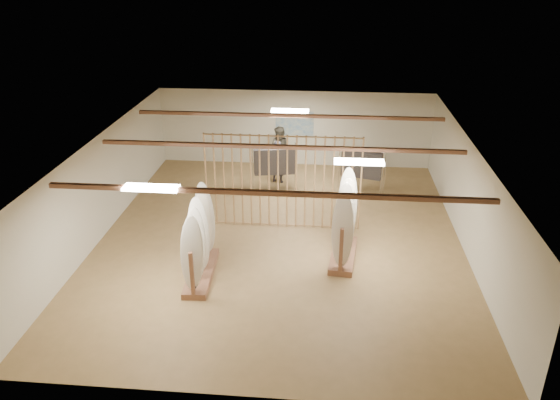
# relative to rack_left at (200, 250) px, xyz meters

# --- Properties ---
(floor) EXTENTS (12.00, 12.00, 0.00)m
(floor) POSITION_rel_rack_left_xyz_m (1.78, 2.06, -0.71)
(floor) COLOR #977749
(floor) RESTS_ON ground
(ceiling) EXTENTS (12.00, 12.00, 0.00)m
(ceiling) POSITION_rel_rack_left_xyz_m (1.78, 2.06, 2.09)
(ceiling) COLOR #999791
(ceiling) RESTS_ON ground
(wall_back) EXTENTS (12.00, 0.00, 12.00)m
(wall_back) POSITION_rel_rack_left_xyz_m (1.78, 8.06, 0.69)
(wall_back) COLOR beige
(wall_back) RESTS_ON ground
(wall_front) EXTENTS (12.00, 0.00, 12.00)m
(wall_front) POSITION_rel_rack_left_xyz_m (1.78, -3.94, 0.69)
(wall_front) COLOR beige
(wall_front) RESTS_ON ground
(wall_left) EXTENTS (0.00, 12.00, 12.00)m
(wall_left) POSITION_rel_rack_left_xyz_m (-3.22, 2.06, 0.69)
(wall_left) COLOR beige
(wall_left) RESTS_ON ground
(wall_right) EXTENTS (0.00, 12.00, 12.00)m
(wall_right) POSITION_rel_rack_left_xyz_m (6.78, 2.06, 0.69)
(wall_right) COLOR beige
(wall_right) RESTS_ON ground
(ceiling_slats) EXTENTS (9.50, 6.12, 0.10)m
(ceiling_slats) POSITION_rel_rack_left_xyz_m (1.78, 2.06, 2.01)
(ceiling_slats) COLOR brown
(ceiling_slats) RESTS_ON ground
(light_panels) EXTENTS (1.20, 0.35, 0.06)m
(light_panels) POSITION_rel_rack_left_xyz_m (1.78, 2.06, 2.03)
(light_panels) COLOR white
(light_panels) RESTS_ON ground
(bamboo_partition) EXTENTS (4.45, 0.05, 2.78)m
(bamboo_partition) POSITION_rel_rack_left_xyz_m (1.78, 2.86, 0.69)
(bamboo_partition) COLOR tan
(bamboo_partition) RESTS_ON ground
(poster) EXTENTS (1.40, 0.03, 0.90)m
(poster) POSITION_rel_rack_left_xyz_m (1.78, 8.04, 0.89)
(poster) COLOR teal
(poster) RESTS_ON ground
(rack_left) EXTENTS (0.68, 2.21, 2.08)m
(rack_left) POSITION_rel_rack_left_xyz_m (0.00, 0.00, 0.00)
(rack_left) COLOR brown
(rack_left) RESTS_ON floor
(rack_right) EXTENTS (0.80, 1.95, 2.20)m
(rack_right) POSITION_rel_rack_left_xyz_m (3.52, 1.17, 0.03)
(rack_right) COLOR brown
(rack_right) RESTS_ON floor
(clothing_rack_a) EXTENTS (1.43, 0.61, 1.56)m
(clothing_rack_a) POSITION_rel_rack_left_xyz_m (1.26, 5.60, 0.30)
(clothing_rack_a) COLOR silver
(clothing_rack_a) RESTS_ON floor
(clothing_rack_b) EXTENTS (1.38, 0.74, 1.54)m
(clothing_rack_b) POSITION_rel_rack_left_xyz_m (4.17, 5.58, 0.29)
(clothing_rack_b) COLOR silver
(clothing_rack_b) RESTS_ON floor
(shopper_a) EXTENTS (0.72, 0.58, 1.73)m
(shopper_a) POSITION_rel_rack_left_xyz_m (1.32, 6.23, 0.15)
(shopper_a) COLOR #25242B
(shopper_a) RESTS_ON floor
(shopper_b) EXTENTS (1.18, 1.09, 1.97)m
(shopper_b) POSITION_rel_rack_left_xyz_m (1.34, 7.03, 0.28)
(shopper_b) COLOR #3A372D
(shopper_b) RESTS_ON floor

